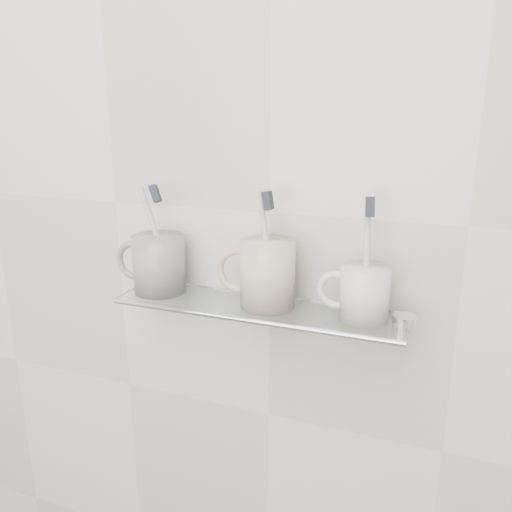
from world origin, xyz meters
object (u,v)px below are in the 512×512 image
at_px(mug_center, 268,274).
at_px(mug_right, 365,293).
at_px(shelf_glass, 257,308).
at_px(mug_left, 159,264).

distance_m(mug_center, mug_right, 0.16).
height_order(mug_center, mug_right, mug_center).
bearing_deg(mug_right, shelf_glass, -157.61).
relative_size(shelf_glass, mug_center, 4.37).
bearing_deg(mug_center, shelf_glass, -173.04).
height_order(mug_left, mug_center, mug_center).
height_order(mug_left, mug_right, mug_left).
bearing_deg(mug_center, mug_right, -9.94).
xyz_separation_m(mug_center, mug_right, (0.16, 0.00, -0.01)).
bearing_deg(mug_left, shelf_glass, -7.53).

